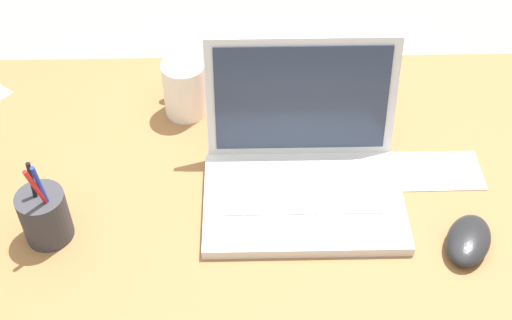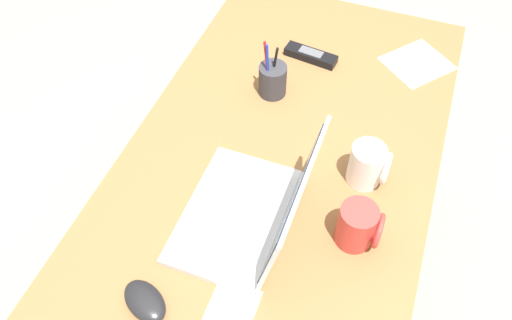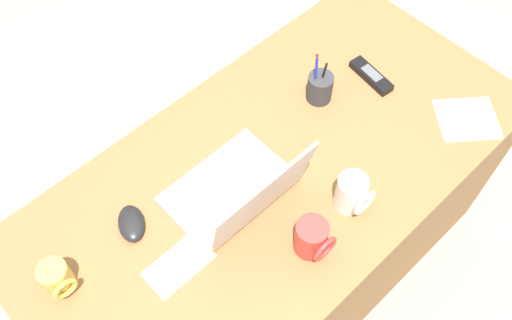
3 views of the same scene
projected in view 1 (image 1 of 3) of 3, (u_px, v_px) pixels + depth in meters
The scene contains 7 objects.
desk at pixel (226, 307), 1.44m from camera, with size 1.50×0.75×0.73m, color olive.
laptop at pixel (303, 167), 1.15m from camera, with size 0.33×0.26×0.23m.
computer_mouse at pixel (469, 240), 1.08m from camera, with size 0.07×0.11×0.03m, color black.
coffee_mug_white at pixel (273, 80), 1.31m from camera, with size 0.08×0.09×0.11m.
coffee_mug_tall at pixel (185, 87), 1.29m from camera, with size 0.08×0.09×0.11m.
pen_holder at pixel (45, 215), 1.08m from camera, with size 0.08×0.08×0.17m.
paper_note_left at pixel (432, 171), 1.21m from camera, with size 0.17×0.09×0.00m, color white.
Camera 1 is at (0.05, -0.80, 1.60)m, focal length 48.47 mm.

